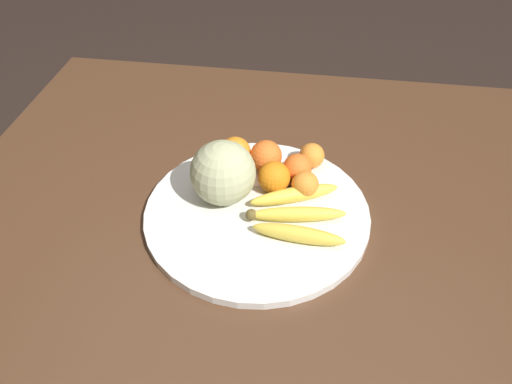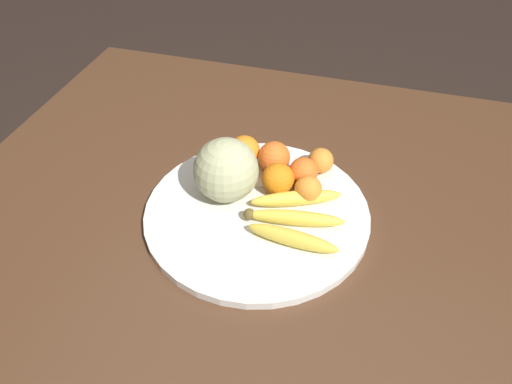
% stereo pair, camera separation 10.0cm
% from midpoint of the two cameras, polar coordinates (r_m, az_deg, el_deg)
% --- Properties ---
extents(ground_plane, '(12.00, 12.00, 0.00)m').
position_cam_midpoint_polar(ground_plane, '(1.65, 2.32, -19.84)').
color(ground_plane, black).
extents(kitchen_table, '(1.37, 1.16, 0.72)m').
position_cam_midpoint_polar(kitchen_table, '(1.13, 3.20, -4.48)').
color(kitchen_table, '#4C301E').
rests_on(kitchen_table, ground_plane).
extents(fruit_bowl, '(0.47, 0.47, 0.02)m').
position_cam_midpoint_polar(fruit_bowl, '(1.04, 2.75, -2.48)').
color(fruit_bowl, white).
rests_on(fruit_bowl, kitchen_table).
extents(melon, '(0.14, 0.14, 0.14)m').
position_cam_midpoint_polar(melon, '(1.02, -0.66, 2.40)').
color(melon, '#B2B789').
rests_on(melon, fruit_bowl).
extents(banana_bunch, '(0.21, 0.19, 0.03)m').
position_cam_midpoint_polar(banana_bunch, '(1.00, 7.20, -3.09)').
color(banana_bunch, brown).
rests_on(banana_bunch, fruit_bowl).
extents(orange_front_left, '(0.07, 0.07, 0.07)m').
position_cam_midpoint_polar(orange_front_left, '(1.11, 4.56, 3.90)').
color(orange_front_left, orange).
rests_on(orange_front_left, fruit_bowl).
extents(orange_front_right, '(0.06, 0.06, 0.06)m').
position_cam_midpoint_polar(orange_front_right, '(1.13, 9.94, 3.45)').
color(orange_front_right, orange).
rests_on(orange_front_right, fruit_bowl).
extents(orange_mid_center, '(0.06, 0.06, 0.06)m').
position_cam_midpoint_polar(orange_mid_center, '(1.05, 8.70, 0.21)').
color(orange_mid_center, orange).
rests_on(orange_mid_center, fruit_bowl).
extents(orange_back_left, '(0.07, 0.07, 0.07)m').
position_cam_midpoint_polar(orange_back_left, '(1.06, 5.24, 1.38)').
color(orange_back_left, orange).
rests_on(orange_back_left, fruit_bowl).
extents(orange_back_right, '(0.06, 0.06, 0.06)m').
position_cam_midpoint_polar(orange_back_right, '(1.09, 8.08, 2.21)').
color(orange_back_right, orange).
rests_on(orange_back_right, fruit_bowl).
extents(orange_top_small, '(0.07, 0.07, 0.07)m').
position_cam_midpoint_polar(orange_top_small, '(1.13, 1.20, 4.60)').
color(orange_top_small, orange).
rests_on(orange_top_small, fruit_bowl).
extents(produce_tag, '(0.08, 0.05, 0.00)m').
position_cam_midpoint_polar(produce_tag, '(1.10, 3.70, 0.94)').
color(produce_tag, white).
rests_on(produce_tag, fruit_bowl).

